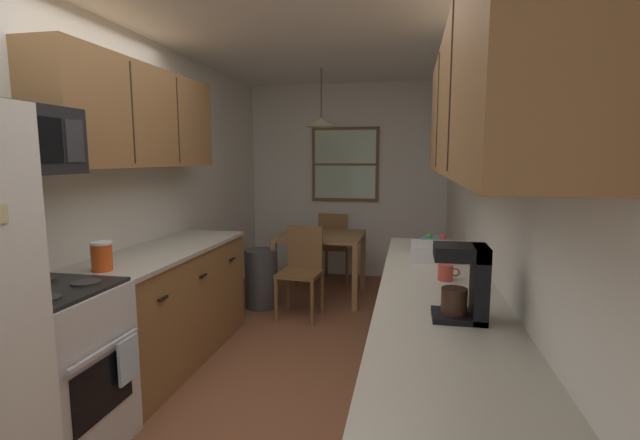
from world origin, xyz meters
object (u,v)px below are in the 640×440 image
object	(u,v)px
stove_range	(49,372)
dining_table	(321,244)
microwave_over_range	(9,140)
dining_chair_near	(302,267)
trash_bin	(261,278)
coffee_maker	(467,281)
dish_rack	(432,251)
mug_by_coffeemaker	(446,272)
fruit_bowl	(436,241)
dining_chair_far	(335,244)
storage_canister	(102,256)

from	to	relation	value
stove_range	dining_table	xyz separation A→B (m)	(0.85, 3.03, 0.15)
microwave_over_range	dining_chair_near	size ratio (longest dim) A/B	0.70
trash_bin	coffee_maker	size ratio (longest dim) A/B	1.94
dining_table	dish_rack	bearing A→B (deg)	-58.10
mug_by_coffeemaker	fruit_bowl	size ratio (longest dim) A/B	0.49
dish_rack	trash_bin	bearing A→B (deg)	141.47
dining_chair_far	dish_rack	bearing A→B (deg)	-66.34
storage_canister	coffee_maker	bearing A→B (deg)	-12.16
storage_canister	dish_rack	bearing A→B (deg)	20.41
dining_table	dining_chair_near	bearing A→B (deg)	-96.34
storage_canister	mug_by_coffeemaker	world-z (taller)	storage_canister
stove_range	fruit_bowl	xyz separation A→B (m)	(2.04, 1.70, 0.46)
dining_table	dining_chair_near	world-z (taller)	dining_chair_near
coffee_maker	stove_range	bearing A→B (deg)	-179.28
dining_chair_near	dish_rack	xyz separation A→B (m)	(1.20, -1.17, 0.45)
dish_rack	stove_range	bearing A→B (deg)	-148.52
microwave_over_range	dish_rack	bearing A→B (deg)	30.07
dining_table	dining_chair_far	bearing A→B (deg)	85.22
stove_range	fruit_bowl	size ratio (longest dim) A/B	4.47
dining_chair_near	fruit_bowl	world-z (taller)	fruit_bowl
stove_range	dining_table	distance (m)	3.15
dining_chair_near	fruit_bowl	xyz separation A→B (m)	(1.26, -0.68, 0.44)
stove_range	coffee_maker	distance (m)	2.16
stove_range	storage_canister	distance (m)	0.70
dining_table	microwave_over_range	bearing A→B (deg)	-107.68
dining_chair_far	storage_canister	world-z (taller)	storage_canister
microwave_over_range	coffee_maker	size ratio (longest dim) A/B	1.96
dining_table	coffee_maker	distance (m)	3.27
mug_by_coffeemaker	fruit_bowl	bearing A→B (deg)	89.97
dining_chair_far	mug_by_coffeemaker	distance (m)	3.25
dining_table	dish_rack	world-z (taller)	dish_rack
microwave_over_range	dining_chair_far	world-z (taller)	microwave_over_range
dining_chair_far	coffee_maker	distance (m)	3.87
mug_by_coffeemaker	stove_range	bearing A→B (deg)	-162.14
microwave_over_range	coffee_maker	bearing A→B (deg)	0.68
microwave_over_range	coffee_maker	distance (m)	2.27
trash_bin	coffee_maker	world-z (taller)	coffee_maker
stove_range	trash_bin	world-z (taller)	stove_range
microwave_over_range	trash_bin	bearing A→B (deg)	80.94
dining_table	trash_bin	bearing A→B (deg)	-139.81
fruit_bowl	coffee_maker	bearing A→B (deg)	-88.75
dining_chair_near	coffee_maker	bearing A→B (deg)	-61.33
dish_rack	microwave_over_range	bearing A→B (deg)	-149.93
dining_chair_near	dining_chair_far	size ratio (longest dim) A/B	1.00
storage_canister	mug_by_coffeemaker	size ratio (longest dim) A/B	1.47
stove_range	dish_rack	size ratio (longest dim) A/B	3.24
stove_range	dish_rack	world-z (taller)	stove_range
fruit_bowl	dining_table	bearing A→B (deg)	131.76
dining_table	trash_bin	distance (m)	0.79
dining_table	mug_by_coffeemaker	xyz separation A→B (m)	(1.18, -2.37, 0.32)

